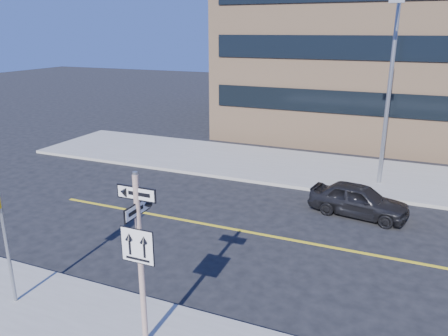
% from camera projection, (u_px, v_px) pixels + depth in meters
% --- Properties ---
extents(ground, '(120.00, 120.00, 0.00)m').
position_uv_depth(ground, '(195.00, 290.00, 12.17)').
color(ground, black).
rests_on(ground, ground).
extents(sign_pole, '(0.92, 0.92, 4.06)m').
position_uv_depth(sign_pole, '(140.00, 252.00, 9.23)').
color(sign_pole, silver).
rests_on(sign_pole, near_sidewalk).
extents(parked_car_a, '(2.09, 3.94, 1.28)m').
position_uv_depth(parked_car_a, '(359.00, 200.00, 16.87)').
color(parked_car_a, black).
rests_on(parked_car_a, ground).
extents(streetlight_a, '(0.55, 2.25, 8.00)m').
position_uv_depth(streetlight_a, '(390.00, 83.00, 18.67)').
color(streetlight_a, gray).
rests_on(streetlight_a, far_sidewalk).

